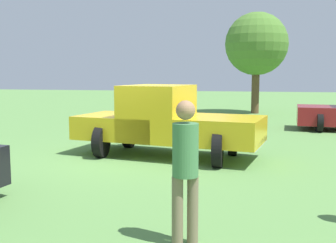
{
  "coord_description": "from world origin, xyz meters",
  "views": [
    {
      "loc": [
        -9.83,
        -2.97,
        2.12
      ],
      "look_at": [
        0.37,
        -0.82,
        0.9
      ],
      "focal_mm": 43.9,
      "sensor_mm": 36.0,
      "label": 1
    }
  ],
  "objects": [
    {
      "name": "tree_far_center",
      "position": [
        12.57,
        -3.01,
        3.65
      ],
      "size": [
        3.3,
        3.3,
        5.33
      ],
      "color": "brown",
      "rests_on": "ground_plane"
    },
    {
      "name": "pickup_truck",
      "position": [
        0.39,
        -0.7,
        0.95
      ],
      "size": [
        2.85,
        4.99,
        1.83
      ],
      "rotation": [
        0.0,
        0.0,
        4.54
      ],
      "color": "black",
      "rests_on": "ground_plane"
    },
    {
      "name": "ground_plane",
      "position": [
        0.0,
        0.0,
        0.0
      ],
      "size": [
        80.0,
        80.0,
        0.0
      ],
      "primitive_type": "plane",
      "color": "#5B8C47"
    },
    {
      "name": "person_visitor",
      "position": [
        -4.99,
        -2.17,
        1.03
      ],
      "size": [
        0.44,
        0.44,
        1.8
      ],
      "rotation": [
        0.0,
        0.0,
        3.65
      ],
      "color": "#7A6B51",
      "rests_on": "ground_plane"
    }
  ]
}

